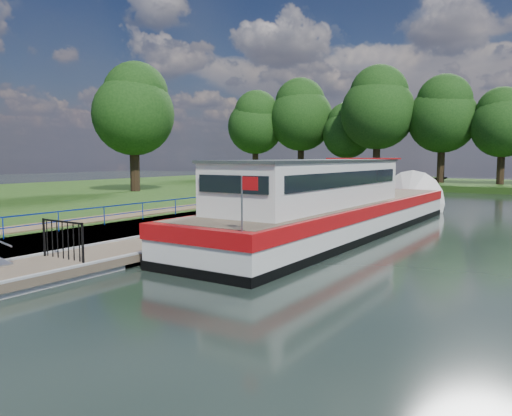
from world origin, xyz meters
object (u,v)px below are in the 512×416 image
Objects in this scene: barge at (343,208)px; car_b at (287,177)px; car_a at (325,178)px; car_c at (261,175)px; pontoon at (263,225)px.

car_b is at bearing 125.28° from barge.
car_c reaches higher than car_a.
pontoon is 8.56× the size of car_b.
car_b is at bearing 177.66° from car_c.
pontoon is 6.80× the size of car_c.
car_b is (-11.58, 22.57, 1.23)m from pontoon.
car_c is at bearing 85.33° from car_b.
car_a is 0.98× the size of car_b.
car_a is (-10.80, 20.67, 0.33)m from barge.
car_c reaches higher than car_b.
car_b is at bearing 117.16° from pontoon.
car_c is at bearing 130.03° from barge.
car_c is (-8.14, 1.89, 0.06)m from car_a.
barge is 23.33m from car_a.
pontoon is 28.24m from car_c.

